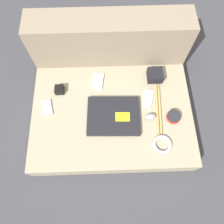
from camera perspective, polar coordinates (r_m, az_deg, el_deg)
The scene contains 13 objects.
ground_plane at distance 1.53m, azimuth 0.00°, elevation -2.29°, with size 8.00×8.00×0.00m, color #38383D.
couch_seat at distance 1.47m, azimuth 0.00°, elevation -1.34°, with size 1.03×0.72×0.14m.
couch_backrest at distance 1.56m, azimuth -0.59°, elevation 16.92°, with size 1.03×0.20×0.47m.
laptop at distance 1.38m, azimuth 0.38°, elevation -1.02°, with size 0.34×0.27×0.03m.
computer_mouse at distance 1.40m, azimuth 10.04°, elevation -1.20°, with size 0.07×0.05×0.03m.
speaker_puck at distance 1.43m, azimuth 15.80°, elevation -1.17°, with size 0.09×0.09×0.03m.
phone_silver at distance 1.48m, azimuth -16.63°, elevation 1.16°, with size 0.09×0.12×0.01m.
phone_black at distance 1.46m, azimuth 9.36°, elevation 3.50°, with size 0.09×0.14×0.01m.
phone_small at distance 1.51m, azimuth -3.66°, elevation 8.05°, with size 0.08×0.13×0.01m.
camera_pouch at distance 1.53m, azimuth 11.16°, elevation 9.38°, with size 0.10×0.10×0.07m.
charger_brick at distance 1.50m, azimuth -13.56°, elevation 5.69°, with size 0.06×0.06×0.04m.
cable_coil at distance 1.36m, azimuth 12.98°, elevation -8.26°, with size 0.12×0.12×0.02m.
drumstick_pair at distance 1.44m, azimuth 12.05°, elevation 0.96°, with size 0.05×0.34×0.01m.
Camera 1 is at (-0.02, -0.54, 1.43)m, focal length 35.00 mm.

